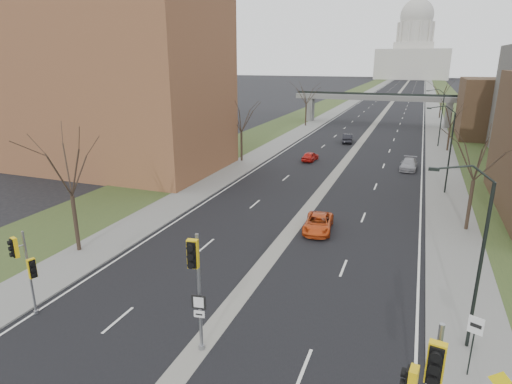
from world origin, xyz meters
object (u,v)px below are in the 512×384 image
Objects in this scene: signal_pole_left at (25,263)px; car_left_far at (347,138)px; speed_limit_sign at (474,335)px; car_right_mid at (409,164)px; signal_pole_median at (196,274)px; car_right_near at (318,223)px; car_left_near at (310,156)px.

signal_pole_left is 56.50m from car_left_far.
car_right_mid is (-3.66, 37.28, -1.39)m from speed_limit_sign.
speed_limit_sign is at bearing 4.62° from signal_pole_median.
car_right_mid is at bearing 69.29° from car_right_near.
signal_pole_median is 1.33× the size of car_left_far.
signal_pole_left reaches higher than car_left_far.
signal_pole_median is 1.59× the size of car_left_near.
car_right_mid is (6.00, 23.41, 0.04)m from car_right_near.
car_right_near is at bearing 75.15° from signal_pole_median.
car_right_mid is (12.51, -0.35, 0.05)m from car_left_near.
car_left_far is 0.94× the size of car_right_mid.
car_left_near is at bearing 87.98° from signal_pole_median.
car_left_near is 12.52m from car_right_mid.
signal_pole_left is 1.04× the size of car_right_near.
car_left_near is 0.81× the size of car_right_near.
signal_pole_left is at bearing -110.73° from car_right_mid.
signal_pole_median is at bearing 101.66° from car_left_near.
signal_pole_left is 21.32m from speed_limit_sign.
car_left_far is at bearing 83.59° from signal_pole_median.
signal_pole_left is 44.06m from car_right_mid.
signal_pole_left is 0.81× the size of signal_pole_median.
signal_pole_left is 20.61m from car_right_near.
car_right_near is (-9.66, 13.86, -1.43)m from speed_limit_sign.
car_left_far is (7.39, 55.96, -2.38)m from signal_pole_left.
car_left_far is (-2.23, 55.54, -3.35)m from signal_pole_median.
signal_pole_median is at bearing -145.48° from speed_limit_sign.
speed_limit_sign is 16.96m from car_right_near.
car_left_near is at bearing -179.05° from car_right_mid.
car_right_near is (6.51, -23.77, 0.01)m from car_left_near.
signal_pole_median is 11.93m from speed_limit_sign.
car_right_near reaches higher than car_left_near.
speed_limit_sign reaches higher than car_right_near.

